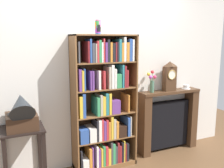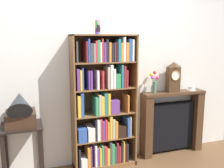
{
  "view_description": "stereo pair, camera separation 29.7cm",
  "coord_description": "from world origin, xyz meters",
  "px_view_note": "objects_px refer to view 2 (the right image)",
  "views": [
    {
      "loc": [
        -1.23,
        -2.9,
        1.73
      ],
      "look_at": [
        0.11,
        0.08,
        1.14
      ],
      "focal_mm": 40.14,
      "sensor_mm": 36.0,
      "label": 1
    },
    {
      "loc": [
        -0.95,
        -3.01,
        1.73
      ],
      "look_at": [
        0.11,
        0.08,
        1.14
      ],
      "focal_mm": 40.14,
      "sensor_mm": 36.0,
      "label": 2
    }
  ],
  "objects_px": {
    "side_table_left": "(23,142)",
    "teacup_with_saucer": "(191,88)",
    "gramophone": "(20,110)",
    "bookshelf": "(104,107)",
    "mantel_clock": "(173,77)",
    "fireplace_mantel": "(172,122)",
    "cup_stack": "(98,27)",
    "flower_vase": "(154,82)"
  },
  "relations": [
    {
      "from": "teacup_with_saucer",
      "to": "side_table_left",
      "type": "bearing_deg",
      "value": -177.71
    },
    {
      "from": "mantel_clock",
      "to": "flower_vase",
      "type": "height_order",
      "value": "mantel_clock"
    },
    {
      "from": "bookshelf",
      "to": "flower_vase",
      "type": "xyz_separation_m",
      "value": [
        0.78,
        0.06,
        0.28
      ]
    },
    {
      "from": "side_table_left",
      "to": "teacup_with_saucer",
      "type": "xyz_separation_m",
      "value": [
        2.46,
        0.1,
        0.48
      ]
    },
    {
      "from": "fireplace_mantel",
      "to": "mantel_clock",
      "type": "bearing_deg",
      "value": -133.49
    },
    {
      "from": "bookshelf",
      "to": "flower_vase",
      "type": "height_order",
      "value": "bookshelf"
    },
    {
      "from": "bookshelf",
      "to": "fireplace_mantel",
      "type": "distance_m",
      "value": 1.17
    },
    {
      "from": "cup_stack",
      "to": "gramophone",
      "type": "distance_m",
      "value": 1.37
    },
    {
      "from": "fireplace_mantel",
      "to": "flower_vase",
      "type": "height_order",
      "value": "flower_vase"
    },
    {
      "from": "fireplace_mantel",
      "to": "teacup_with_saucer",
      "type": "height_order",
      "value": "teacup_with_saucer"
    },
    {
      "from": "fireplace_mantel",
      "to": "teacup_with_saucer",
      "type": "xyz_separation_m",
      "value": [
        0.31,
        -0.02,
        0.51
      ]
    },
    {
      "from": "cup_stack",
      "to": "side_table_left",
      "type": "height_order",
      "value": "cup_stack"
    },
    {
      "from": "cup_stack",
      "to": "mantel_clock",
      "type": "height_order",
      "value": "cup_stack"
    },
    {
      "from": "fireplace_mantel",
      "to": "teacup_with_saucer",
      "type": "relative_size",
      "value": 7.06
    },
    {
      "from": "side_table_left",
      "to": "cup_stack",
      "type": "bearing_deg",
      "value": 3.79
    },
    {
      "from": "cup_stack",
      "to": "mantel_clock",
      "type": "distance_m",
      "value": 1.35
    },
    {
      "from": "cup_stack",
      "to": "bookshelf",
      "type": "bearing_deg",
      "value": -17.56
    },
    {
      "from": "bookshelf",
      "to": "teacup_with_saucer",
      "type": "distance_m",
      "value": 1.42
    },
    {
      "from": "bookshelf",
      "to": "cup_stack",
      "type": "bearing_deg",
      "value": 162.44
    },
    {
      "from": "bookshelf",
      "to": "mantel_clock",
      "type": "bearing_deg",
      "value": 2.79
    },
    {
      "from": "gramophone",
      "to": "flower_vase",
      "type": "bearing_deg",
      "value": 4.93
    },
    {
      "from": "cup_stack",
      "to": "teacup_with_saucer",
      "type": "height_order",
      "value": "cup_stack"
    },
    {
      "from": "side_table_left",
      "to": "flower_vase",
      "type": "distance_m",
      "value": 1.92
    },
    {
      "from": "bookshelf",
      "to": "fireplace_mantel",
      "type": "height_order",
      "value": "bookshelf"
    },
    {
      "from": "flower_vase",
      "to": "teacup_with_saucer",
      "type": "distance_m",
      "value": 0.65
    },
    {
      "from": "gramophone",
      "to": "flower_vase",
      "type": "height_order",
      "value": "flower_vase"
    },
    {
      "from": "gramophone",
      "to": "bookshelf",
      "type": "bearing_deg",
      "value": 5.47
    },
    {
      "from": "cup_stack",
      "to": "mantel_clock",
      "type": "relative_size",
      "value": 0.41
    },
    {
      "from": "mantel_clock",
      "to": "teacup_with_saucer",
      "type": "bearing_deg",
      "value": 0.39
    },
    {
      "from": "bookshelf",
      "to": "mantel_clock",
      "type": "relative_size",
      "value": 4.04
    },
    {
      "from": "side_table_left",
      "to": "fireplace_mantel",
      "type": "height_order",
      "value": "fireplace_mantel"
    },
    {
      "from": "mantel_clock",
      "to": "teacup_with_saucer",
      "type": "relative_size",
      "value": 3.15
    },
    {
      "from": "cup_stack",
      "to": "flower_vase",
      "type": "height_order",
      "value": "cup_stack"
    },
    {
      "from": "cup_stack",
      "to": "gramophone",
      "type": "relative_size",
      "value": 0.35
    },
    {
      "from": "cup_stack",
      "to": "side_table_left",
      "type": "xyz_separation_m",
      "value": [
        -0.97,
        -0.06,
        -1.37
      ]
    },
    {
      "from": "mantel_clock",
      "to": "flower_vase",
      "type": "relative_size",
      "value": 1.35
    },
    {
      "from": "gramophone",
      "to": "teacup_with_saucer",
      "type": "height_order",
      "value": "gramophone"
    },
    {
      "from": "flower_vase",
      "to": "mantel_clock",
      "type": "bearing_deg",
      "value": -0.75
    },
    {
      "from": "flower_vase",
      "to": "teacup_with_saucer",
      "type": "relative_size",
      "value": 2.34
    },
    {
      "from": "side_table_left",
      "to": "gramophone",
      "type": "relative_size",
      "value": 1.41
    },
    {
      "from": "mantel_clock",
      "to": "teacup_with_saucer",
      "type": "xyz_separation_m",
      "value": [
        0.33,
        0.0,
        -0.19
      ]
    },
    {
      "from": "flower_vase",
      "to": "cup_stack",
      "type": "bearing_deg",
      "value": -177.6
    }
  ]
}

